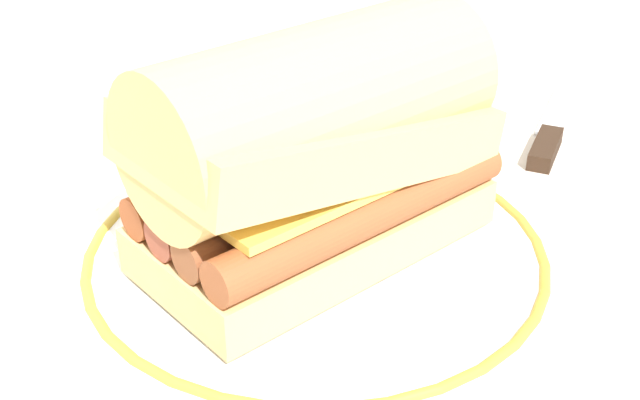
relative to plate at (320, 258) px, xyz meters
name	(u,v)px	position (x,y,z in m)	size (l,w,h in m)	color
ground_plane	(294,281)	(-0.02, 0.00, -0.01)	(1.50, 1.50, 0.00)	beige
plate	(320,258)	(0.00, 0.00, 0.00)	(0.28, 0.28, 0.01)	white
sausage_sandwich	(320,148)	(0.00, 0.00, 0.07)	(0.20, 0.12, 0.13)	#E4B670
butter_knife	(554,130)	(0.25, -0.01, 0.00)	(0.16, 0.07, 0.01)	silver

